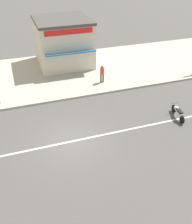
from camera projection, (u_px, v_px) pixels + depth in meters
name	position (u px, v px, depth m)	size (l,w,h in m)	color
ground_plane	(71.00, 142.00, 16.09)	(160.00, 160.00, 0.00)	#4C4947
lane_centre_stripe	(71.00, 141.00, 16.09)	(50.40, 0.14, 0.01)	silver
kerb_strip	(44.00, 75.00, 24.05)	(68.00, 10.00, 0.15)	#ADA393
motorcycle_0	(178.00, 112.00, 18.13)	(0.62, 1.94, 0.80)	black
pedestrian_near_clock	(102.00, 73.00, 22.20)	(0.34, 0.34, 1.54)	#4C4238
shopfront_mid_block	(63.00, 42.00, 25.16)	(5.04, 6.11, 4.34)	beige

